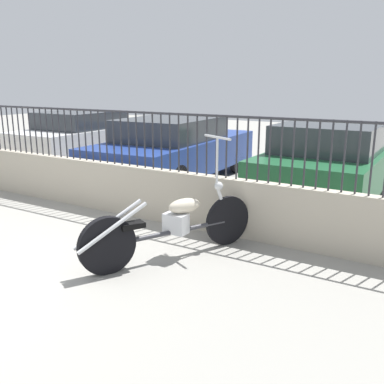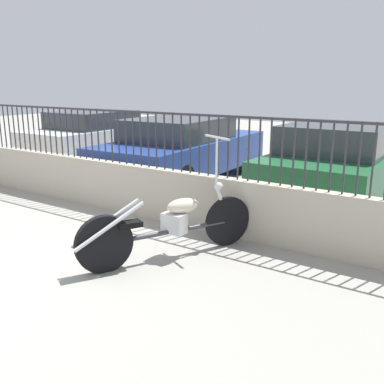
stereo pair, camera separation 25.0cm
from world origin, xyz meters
name	(u,v)px [view 1 (the left image)]	position (x,y,z in m)	size (l,w,h in m)	color
low_wall	(98,185)	(0.00, 3.14, 0.40)	(10.37, 0.18, 0.80)	#B2A893
fence_railing	(95,129)	(0.00, 3.14, 1.34)	(10.37, 0.04, 0.85)	#2D2D33
motorcycle_dark_grey	(164,227)	(2.17, 1.94, 0.41)	(1.15, 2.13, 1.44)	black
car_white	(85,137)	(-3.15, 6.04, 0.69)	(1.82, 3.96, 1.35)	black
car_blue	(174,149)	(-0.08, 5.55, 0.69)	(2.03, 4.48, 1.34)	black
car_green	(330,161)	(3.12, 5.81, 0.69)	(1.86, 3.97, 1.36)	black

